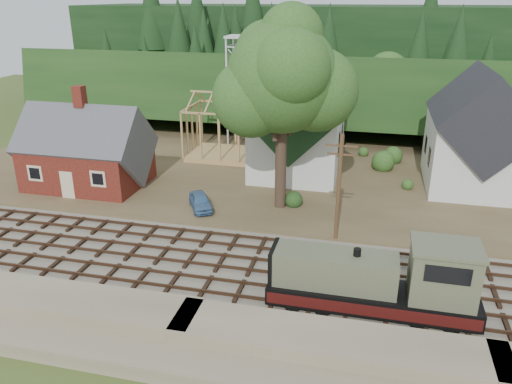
% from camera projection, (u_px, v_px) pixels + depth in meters
% --- Properties ---
extents(ground, '(140.00, 140.00, 0.00)m').
position_uv_depth(ground, '(221.00, 266.00, 32.78)').
color(ground, '#384C1E').
rests_on(ground, ground).
extents(embankment, '(64.00, 5.00, 1.60)m').
position_uv_depth(embankment, '(171.00, 349.00, 25.10)').
color(embankment, '#7F7259').
rests_on(embankment, ground).
extents(railroad_bed, '(64.00, 11.00, 0.16)m').
position_uv_depth(railroad_bed, '(221.00, 265.00, 32.75)').
color(railroad_bed, '#726B5B').
rests_on(railroad_bed, ground).
extents(village_flat, '(64.00, 26.00, 0.30)m').
position_uv_depth(village_flat, '(275.00, 174.00, 48.99)').
color(village_flat, brown).
rests_on(village_flat, ground).
extents(hillside, '(70.00, 28.96, 12.74)m').
position_uv_depth(hillside, '(309.00, 120.00, 70.73)').
color(hillside, '#1E3F19').
rests_on(hillside, ground).
extents(ridge, '(80.00, 20.00, 12.00)m').
position_uv_depth(ridge, '(322.00, 99.00, 85.19)').
color(ridge, black).
rests_on(ridge, ground).
extents(depot, '(10.80, 7.41, 9.00)m').
position_uv_depth(depot, '(87.00, 154.00, 45.02)').
color(depot, '#501212').
rests_on(depot, village_flat).
extents(church, '(8.40, 15.17, 13.00)m').
position_uv_depth(church, '(300.00, 121.00, 48.22)').
color(church, silver).
rests_on(church, village_flat).
extents(farmhouse, '(8.40, 10.80, 10.60)m').
position_uv_depth(farmhouse, '(477.00, 137.00, 44.23)').
color(farmhouse, silver).
rests_on(farmhouse, village_flat).
extents(timber_frame, '(8.20, 6.20, 6.99)m').
position_uv_depth(timber_frame, '(228.00, 130.00, 52.76)').
color(timber_frame, tan).
rests_on(timber_frame, village_flat).
extents(lattice_tower, '(3.20, 3.20, 12.12)m').
position_uv_depth(lattice_tower, '(242.00, 58.00, 55.69)').
color(lattice_tower, silver).
rests_on(lattice_tower, village_flat).
extents(big_tree, '(10.90, 8.40, 14.70)m').
position_uv_depth(big_tree, '(285.00, 85.00, 37.65)').
color(big_tree, '#38281E').
rests_on(big_tree, village_flat).
extents(telegraph_pole_near, '(2.20, 0.28, 8.00)m').
position_uv_depth(telegraph_pole_near, '(339.00, 187.00, 34.39)').
color(telegraph_pole_near, '#4C331E').
rests_on(telegraph_pole_near, ground).
extents(locomotive, '(11.20, 2.80, 4.50)m').
position_uv_depth(locomotive, '(380.00, 283.00, 27.13)').
color(locomotive, black).
rests_on(locomotive, railroad_bed).
extents(car_blue, '(3.20, 4.05, 1.29)m').
position_uv_depth(car_blue, '(200.00, 201.00, 40.54)').
color(car_blue, '#4F7AAA').
rests_on(car_blue, village_flat).
extents(car_green, '(3.64, 1.88, 1.14)m').
position_uv_depth(car_green, '(81.00, 174.00, 47.05)').
color(car_green, '#92AF79').
rests_on(car_green, village_flat).
extents(car_red, '(4.21, 2.46, 1.10)m').
position_uv_depth(car_red, '(491.00, 195.00, 42.15)').
color(car_red, '#B5370E').
rests_on(car_red, village_flat).
extents(patio_set, '(2.04, 2.04, 2.27)m').
position_uv_depth(patio_set, '(58.00, 171.00, 43.66)').
color(patio_set, silver).
rests_on(patio_set, village_flat).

